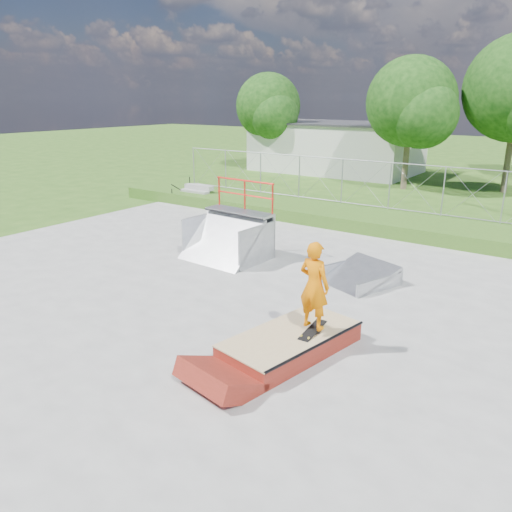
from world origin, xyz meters
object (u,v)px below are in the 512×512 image
(flat_bank_ramp, at_px, (357,275))
(skater, at_px, (314,289))
(quarter_pipe, at_px, (225,223))
(grind_box, at_px, (291,343))

(flat_bank_ramp, xyz_separation_m, skater, (0.83, -3.89, 1.04))
(flat_bank_ramp, bearing_deg, quarter_pipe, -154.76)
(quarter_pipe, relative_size, flat_bank_ramp, 1.35)
(quarter_pipe, bearing_deg, skater, -32.49)
(quarter_pipe, distance_m, skater, 6.04)
(grind_box, height_order, quarter_pipe, quarter_pipe)
(grind_box, bearing_deg, skater, 48.41)
(flat_bank_ramp, bearing_deg, grind_box, -62.84)
(quarter_pipe, bearing_deg, grind_box, -36.25)
(quarter_pipe, distance_m, flat_bank_ramp, 4.18)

